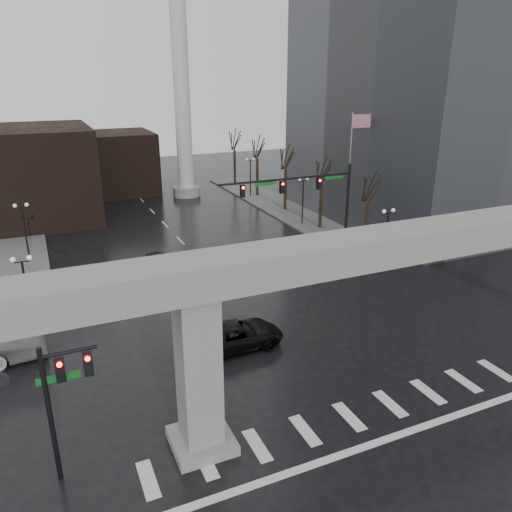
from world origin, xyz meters
The scene contains 23 objects.
ground centered at (0.00, 0.00, 0.00)m, with size 160.00×160.00×0.00m, color black.
sidewalk_ne centered at (26.00, 36.00, 0.07)m, with size 28.00×36.00×0.15m, color slate.
elevated_guideway centered at (1.26, 0.00, 6.88)m, with size 48.00×2.60×8.70m.
office_tower centered at (28.00, 26.00, 21.00)m, with size 22.00×26.00×42.00m, color slate.
building_far_left centered at (-14.00, 42.00, 5.00)m, with size 16.00×14.00×10.00m, color black.
building_far_mid centered at (-2.00, 52.00, 4.00)m, with size 10.00×10.00×8.00m, color black.
smokestack centered at (6.00, 46.00, 13.35)m, with size 3.60×3.60×30.00m.
signal_mast_arm centered at (8.99, 18.80, 5.83)m, with size 12.12×0.43×8.00m.
signal_left_pole centered at (-12.25, 0.50, 4.07)m, with size 2.30×0.30×6.00m.
flagpole_assembly centered at (15.29, 22.00, 7.53)m, with size 2.06×0.12×12.00m.
lamp_right_0 centered at (13.50, 14.00, 3.47)m, with size 1.22×0.32×5.11m.
lamp_right_1 centered at (13.50, 28.00, 3.47)m, with size 1.22×0.32×5.11m.
lamp_right_2 centered at (13.50, 42.00, 3.47)m, with size 1.22×0.32×5.11m.
lamp_left_0 centered at (-13.50, 14.00, 3.47)m, with size 1.22×0.32×5.11m.
lamp_left_1 centered at (-13.50, 28.00, 3.47)m, with size 1.22×0.32×5.11m.
lamp_left_2 centered at (-13.50, 42.00, 3.47)m, with size 1.22×0.32×5.11m.
tree_right_0 centered at (14.53, 18.02, 2.79)m, with size 1.09×1.58×7.50m.
tree_right_1 centered at (14.53, 26.02, 2.85)m, with size 1.09×1.61×7.67m.
tree_right_2 centered at (14.53, 34.02, 2.91)m, with size 1.10×1.63×7.85m.
tree_right_3 centered at (14.53, 42.02, 2.98)m, with size 1.11×1.66×8.02m.
tree_right_4 centered at (14.53, 50.02, 3.04)m, with size 1.12×1.69×8.19m.
pickup_truck centered at (-2.60, 7.08, 0.81)m, with size 2.68×5.82×1.62m, color black.
far_car centered at (-3.50, 21.03, 0.70)m, with size 1.66×4.13×1.41m, color black.
Camera 1 is at (-12.02, -17.09, 15.35)m, focal length 35.00 mm.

